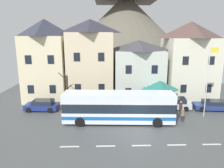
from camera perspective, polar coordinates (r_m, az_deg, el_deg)
name	(u,v)px	position (r m, az deg, el deg)	size (l,w,h in m)	color
ground_plane	(137,134)	(20.24, 6.99, -13.47)	(40.00, 60.00, 0.07)	#4B4F50
townhouse_00	(46,60)	(31.40, -17.53, 6.29)	(5.73, 6.34, 11.35)	beige
townhouse_01	(91,60)	(30.26, -5.84, 6.58)	(6.25, 6.23, 11.33)	beige
townhouse_02	(138,70)	(30.39, 7.23, 3.83)	(6.88, 5.50, 8.46)	silver
townhouse_03	(189,60)	(32.72, 20.29, 6.08)	(6.89, 6.51, 11.06)	silver
hilltop_castle	(125,35)	(47.10, 3.63, 13.34)	(37.72, 37.72, 24.88)	#635E50
transit_bus	(119,108)	(22.01, 1.80, -6.47)	(11.65, 3.11, 3.25)	white
bus_shelter	(160,85)	(26.61, 12.99, -0.40)	(3.60, 3.60, 3.60)	#473D33
parked_car_00	(174,103)	(27.55, 16.55, -5.09)	(4.42, 2.47, 1.42)	silver
parked_car_01	(213,105)	(28.87, 25.88, -5.24)	(4.62, 2.34, 1.21)	navy
parked_car_02	(42,105)	(27.24, -18.57, -5.54)	(4.10, 2.16, 1.32)	navy
pedestrian_00	(181,107)	(25.78, 18.33, -5.92)	(0.35, 0.35, 1.59)	#38332D
pedestrian_01	(183,114)	(23.64, 18.82, -7.72)	(0.34, 0.34, 1.49)	#2D2D38
public_bench	(147,101)	(28.66, 9.69, -4.49)	(1.78, 0.48, 0.87)	#33473D
flagpole	(208,78)	(25.21, 24.88, 1.58)	(0.95, 0.10, 7.87)	silver
bare_tree_00	(67,92)	(25.91, -12.18, -2.21)	(1.77, 1.66, 4.74)	#382D28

